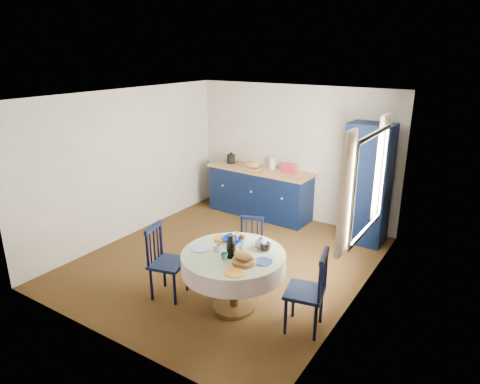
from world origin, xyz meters
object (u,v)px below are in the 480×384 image
object	(u,v)px
kitchen_counter	(260,191)
dining_table	(234,263)
mug_b	(224,256)
mug_d	(236,237)
chair_left	(165,261)
mug_a	(218,248)
cobalt_bowl	(233,240)
chair_right	(309,291)
chair_far	(250,246)
mug_c	(265,247)
pantry_cabinet	(367,185)

from	to	relation	value
kitchen_counter	dining_table	bearing A→B (deg)	-63.05
mug_b	kitchen_counter	bearing A→B (deg)	113.28
mug_b	mug_d	xyz separation A→B (m)	(-0.18, 0.53, 0.01)
chair_left	mug_a	world-z (taller)	chair_left
dining_table	cobalt_bowl	xyz separation A→B (m)	(-0.18, 0.26, 0.16)
chair_right	mug_a	size ratio (longest dim) A/B	9.06
dining_table	chair_right	world-z (taller)	dining_table
chair_right	chair_far	bearing A→B (deg)	-133.98
dining_table	mug_b	world-z (taller)	dining_table
chair_far	mug_b	world-z (taller)	mug_b
chair_far	mug_a	distance (m)	1.04
dining_table	mug_b	bearing A→B (deg)	-93.30
kitchen_counter	chair_left	size ratio (longest dim) A/B	2.15
mug_c	dining_table	bearing A→B (deg)	-135.97
dining_table	mug_c	size ratio (longest dim) A/B	9.84
chair_left	cobalt_bowl	world-z (taller)	chair_left
pantry_cabinet	mug_d	size ratio (longest dim) A/B	19.47
chair_left	mug_c	xyz separation A→B (m)	(1.21, 0.48, 0.32)
chair_far	mug_c	distance (m)	0.94
pantry_cabinet	chair_right	distance (m)	2.78
mug_a	pantry_cabinet	bearing A→B (deg)	72.66
pantry_cabinet	dining_table	distance (m)	2.96
kitchen_counter	chair_far	size ratio (longest dim) A/B	2.53
pantry_cabinet	mug_d	xyz separation A→B (m)	(-0.91, -2.51, -0.19)
mug_a	kitchen_counter	bearing A→B (deg)	111.13
pantry_cabinet	dining_table	bearing A→B (deg)	-103.31
cobalt_bowl	kitchen_counter	bearing A→B (deg)	113.65
mug_c	mug_d	distance (m)	0.48
kitchen_counter	mug_d	size ratio (longest dim) A/B	20.44
chair_left	chair_right	world-z (taller)	chair_right
dining_table	chair_left	world-z (taller)	dining_table
chair_far	pantry_cabinet	bearing A→B (deg)	40.43
chair_right	mug_c	size ratio (longest dim) A/B	7.74
chair_right	mug_b	distance (m)	1.04
dining_table	mug_a	distance (m)	0.26
chair_far	chair_right	xyz separation A→B (m)	(1.24, -0.77, 0.08)
chair_far	mug_d	world-z (taller)	mug_d
kitchen_counter	chair_left	world-z (taller)	kitchen_counter
pantry_cabinet	chair_left	distance (m)	3.51
chair_right	mug_c	xyz separation A→B (m)	(-0.65, 0.15, 0.31)
chair_left	cobalt_bowl	xyz separation A→B (m)	(0.75, 0.47, 0.30)
chair_left	chair_far	world-z (taller)	chair_left
kitchen_counter	mug_b	world-z (taller)	kitchen_counter
mug_d	mug_c	bearing A→B (deg)	-7.93
dining_table	mug_a	xyz separation A→B (m)	(-0.20, -0.06, 0.17)
pantry_cabinet	mug_d	distance (m)	2.68
dining_table	chair_left	xyz separation A→B (m)	(-0.93, -0.21, -0.15)
cobalt_bowl	pantry_cabinet	bearing A→B (deg)	70.97
dining_table	mug_a	world-z (taller)	dining_table
mug_a	chair_far	bearing A→B (deg)	96.79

